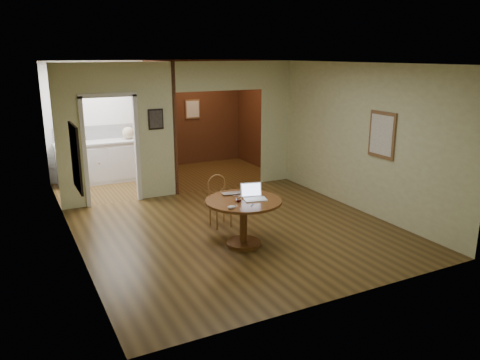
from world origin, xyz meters
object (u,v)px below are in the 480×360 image
open_laptop (253,195)px  closed_laptop (234,194)px  dining_table (244,212)px  chair (219,198)px

open_laptop → closed_laptop: size_ratio=1.09×
dining_table → chair: chair is taller
closed_laptop → chair: bearing=93.5°
dining_table → open_laptop: 0.30m
dining_table → chair: bearing=88.8°
open_laptop → closed_laptop: (-0.18, 0.30, -0.05)m
chair → open_laptop: size_ratio=2.32×
dining_table → closed_laptop: 0.35m
open_laptop → closed_laptop: bearing=135.3°
dining_table → closed_laptop: (-0.02, 0.28, 0.20)m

